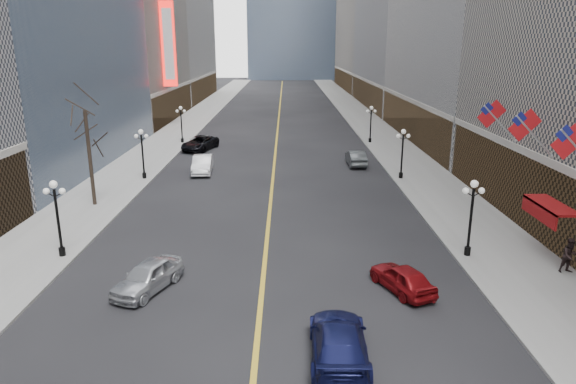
{
  "coord_description": "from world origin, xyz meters",
  "views": [
    {
      "loc": [
        1.22,
        2.29,
        11.97
      ],
      "look_at": [
        1.3,
        22.23,
        6.23
      ],
      "focal_mm": 32.0,
      "sensor_mm": 36.0,
      "label": 1
    }
  ],
  "objects_px": {
    "streetlamp_west_1": "(57,211)",
    "car_sb_mid": "(402,278)",
    "streetlamp_east_1": "(472,210)",
    "streetlamp_west_2": "(142,149)",
    "car_sb_far": "(356,158)",
    "streetlamp_west_3": "(181,120)",
    "car_nb_mid": "(202,164)",
    "car_nb_far": "(200,143)",
    "streetlamp_east_2": "(402,148)",
    "streetlamp_east_3": "(371,120)",
    "car_sb_near": "(339,342)",
    "car_nb_near": "(148,276)"
  },
  "relations": [
    {
      "from": "streetlamp_east_2",
      "to": "car_sb_near",
      "type": "bearing_deg",
      "value": -106.85
    },
    {
      "from": "streetlamp_east_3",
      "to": "car_sb_far",
      "type": "relative_size",
      "value": 0.96
    },
    {
      "from": "car_nb_far",
      "to": "car_sb_near",
      "type": "distance_m",
      "value": 43.75
    },
    {
      "from": "streetlamp_west_3",
      "to": "car_sb_near",
      "type": "height_order",
      "value": "streetlamp_west_3"
    },
    {
      "from": "streetlamp_east_2",
      "to": "car_sb_near",
      "type": "distance_m",
      "value": 29.48
    },
    {
      "from": "streetlamp_west_1",
      "to": "car_nb_far",
      "type": "distance_m",
      "value": 32.07
    },
    {
      "from": "car_nb_mid",
      "to": "car_sb_near",
      "type": "height_order",
      "value": "car_nb_mid"
    },
    {
      "from": "streetlamp_east_2",
      "to": "streetlamp_west_1",
      "type": "distance_m",
      "value": 29.68
    },
    {
      "from": "streetlamp_east_3",
      "to": "streetlamp_west_3",
      "type": "xyz_separation_m",
      "value": [
        -23.6,
        0.0,
        0.0
      ]
    },
    {
      "from": "streetlamp_east_1",
      "to": "streetlamp_west_1",
      "type": "relative_size",
      "value": 1.0
    },
    {
      "from": "streetlamp_west_2",
      "to": "car_sb_far",
      "type": "xyz_separation_m",
      "value": [
        20.21,
        5.76,
        -2.12
      ]
    },
    {
      "from": "streetlamp_west_3",
      "to": "car_nb_far",
      "type": "height_order",
      "value": "streetlamp_west_3"
    },
    {
      "from": "car_nb_far",
      "to": "car_sb_near",
      "type": "height_order",
      "value": "car_nb_far"
    },
    {
      "from": "streetlamp_east_3",
      "to": "car_nb_near",
      "type": "bearing_deg",
      "value": -113.63
    },
    {
      "from": "streetlamp_west_1",
      "to": "car_sb_mid",
      "type": "relative_size",
      "value": 1.11
    },
    {
      "from": "streetlamp_east_3",
      "to": "car_nb_near",
      "type": "xyz_separation_m",
      "value": [
        -17.54,
        -40.08,
        -2.15
      ]
    },
    {
      "from": "car_nb_near",
      "to": "car_sb_near",
      "type": "distance_m",
      "value": 10.86
    },
    {
      "from": "streetlamp_west_2",
      "to": "streetlamp_west_1",
      "type": "bearing_deg",
      "value": -90.0
    },
    {
      "from": "streetlamp_east_2",
      "to": "streetlamp_west_1",
      "type": "bearing_deg",
      "value": -142.67
    },
    {
      "from": "streetlamp_east_3",
      "to": "car_nb_mid",
      "type": "distance_m",
      "value": 24.25
    },
    {
      "from": "car_nb_mid",
      "to": "car_sb_near",
      "type": "bearing_deg",
      "value": -76.06
    },
    {
      "from": "car_sb_far",
      "to": "streetlamp_west_1",
      "type": "bearing_deg",
      "value": 48.22
    },
    {
      "from": "streetlamp_west_1",
      "to": "car_sb_near",
      "type": "distance_m",
      "value": 18.29
    },
    {
      "from": "streetlamp_east_2",
      "to": "car_nb_near",
      "type": "relative_size",
      "value": 1.02
    },
    {
      "from": "car_nb_far",
      "to": "car_sb_mid",
      "type": "relative_size",
      "value": 1.44
    },
    {
      "from": "car_nb_mid",
      "to": "car_nb_far",
      "type": "height_order",
      "value": "car_nb_mid"
    },
    {
      "from": "car_nb_far",
      "to": "car_sb_far",
      "type": "xyz_separation_m",
      "value": [
        17.31,
        -8.11,
        -0.04
      ]
    },
    {
      "from": "car_nb_far",
      "to": "car_sb_mid",
      "type": "bearing_deg",
      "value": -49.77
    },
    {
      "from": "streetlamp_east_3",
      "to": "streetlamp_west_2",
      "type": "bearing_deg",
      "value": -142.67
    },
    {
      "from": "streetlamp_west_2",
      "to": "car_sb_far",
      "type": "relative_size",
      "value": 0.96
    },
    {
      "from": "streetlamp_west_3",
      "to": "car_nb_mid",
      "type": "relative_size",
      "value": 0.89
    },
    {
      "from": "streetlamp_east_1",
      "to": "car_sb_far",
      "type": "height_order",
      "value": "streetlamp_east_1"
    },
    {
      "from": "streetlamp_east_3",
      "to": "car_sb_mid",
      "type": "distance_m",
      "value": 40.53
    },
    {
      "from": "streetlamp_east_1",
      "to": "car_sb_far",
      "type": "relative_size",
      "value": 0.96
    },
    {
      "from": "streetlamp_west_1",
      "to": "car_sb_mid",
      "type": "distance_m",
      "value": 19.45
    },
    {
      "from": "car_sb_far",
      "to": "car_nb_near",
      "type": "bearing_deg",
      "value": 61.66
    },
    {
      "from": "streetlamp_west_1",
      "to": "car_nb_mid",
      "type": "height_order",
      "value": "streetlamp_west_1"
    },
    {
      "from": "streetlamp_west_1",
      "to": "streetlamp_west_3",
      "type": "bearing_deg",
      "value": 90.0
    },
    {
      "from": "streetlamp_west_2",
      "to": "car_nb_far",
      "type": "height_order",
      "value": "streetlamp_west_2"
    },
    {
      "from": "streetlamp_east_3",
      "to": "streetlamp_west_2",
      "type": "height_order",
      "value": "same"
    },
    {
      "from": "streetlamp_west_1",
      "to": "car_nb_near",
      "type": "xyz_separation_m",
      "value": [
        6.06,
        -4.08,
        -2.15
      ]
    },
    {
      "from": "streetlamp_east_2",
      "to": "streetlamp_east_3",
      "type": "relative_size",
      "value": 1.0
    },
    {
      "from": "streetlamp_east_2",
      "to": "car_nb_far",
      "type": "bearing_deg",
      "value": 146.18
    },
    {
      "from": "streetlamp_east_3",
      "to": "car_nb_mid",
      "type": "bearing_deg",
      "value": -140.53
    },
    {
      "from": "streetlamp_west_1",
      "to": "car_nb_mid",
      "type": "xyz_separation_m",
      "value": [
        4.95,
        20.64,
        -2.06
      ]
    },
    {
      "from": "streetlamp_east_3",
      "to": "streetlamp_west_1",
      "type": "relative_size",
      "value": 1.0
    },
    {
      "from": "streetlamp_west_2",
      "to": "car_nb_far",
      "type": "xyz_separation_m",
      "value": [
        2.89,
        13.88,
        -2.08
      ]
    },
    {
      "from": "streetlamp_east_3",
      "to": "streetlamp_west_3",
      "type": "relative_size",
      "value": 1.0
    },
    {
      "from": "streetlamp_east_1",
      "to": "streetlamp_west_2",
      "type": "height_order",
      "value": "same"
    },
    {
      "from": "streetlamp_west_3",
      "to": "car_sb_mid",
      "type": "distance_m",
      "value": 44.46
    }
  ]
}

